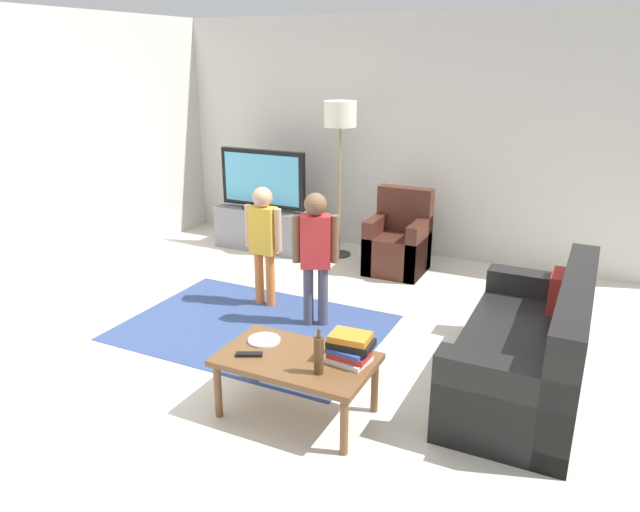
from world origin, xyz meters
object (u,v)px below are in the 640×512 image
Objects in this scene: tv_stand at (265,229)px; bottle at (319,355)px; child_center at (316,247)px; book_stack at (349,348)px; couch at (534,354)px; tv_remote at (249,354)px; armchair at (399,244)px; plate at (264,340)px; child_near_tv at (263,235)px; floor_lamp at (340,123)px; tv at (263,180)px; coffee_table at (296,364)px.

tv_stand is 3.83m from bottle.
bottle is at bearing -62.96° from child_center.
book_stack is at bearing 64.15° from bottle.
bottle is at bearing -135.97° from couch.
tv_remote is at bearing 180.00° from bottle.
bottle is at bearing -80.36° from armchair.
book_stack is 1.42× the size of plate.
plate is (-0.02, 0.22, -0.00)m from tv_remote.
child_near_tv is (0.89, -1.49, 0.44)m from tv_stand.
tv_stand is 0.67× the size of couch.
floor_lamp reaches higher than tv_stand.
plate is at bearing -179.84° from book_stack.
tv is at bearing 129.51° from book_stack.
child_center is at bearing 170.34° from couch.
armchair is 2.87× the size of book_stack.
tv is 3.35m from plate.
tv_remote is 0.77× the size of plate.
tv_stand is 7.06× the size of tv_remote.
bottle is (2.24, -3.07, -0.30)m from tv.
child_center is (0.60, -1.83, -0.83)m from floor_lamp.
tv is 5.00× the size of plate.
book_stack is at bearing -55.16° from child_center.
child_center is at bearing -16.88° from child_near_tv.
plate is at bearing -152.11° from couch.
couch reaches higher than bottle.
floor_lamp is at bearing 108.20° from child_center.
tv_stand is 1.01× the size of child_center.
armchair is 0.51× the size of floor_lamp.
tv_stand is 0.67× the size of floor_lamp.
floor_lamp is (0.92, 0.17, 0.70)m from tv.
floor_lamp is at bearing 109.44° from coffee_table.
armchair is at bearing 89.96° from plate.
coffee_table is (0.30, -2.93, 0.07)m from armchair.
child_near_tv reaches higher than armchair.
coffee_table is at bearing -162.74° from book_stack.
child_center reaches higher than tv_remote.
tv is 3.95m from couch.
coffee_table is 0.31m from tv_remote.
child_center is 1.45m from tv_remote.
child_center is 3.78× the size of book_stack.
tv is at bearing -90.00° from tv_stand.
bottle is 1.35× the size of plate.
bottle is (2.24, -3.09, 0.30)m from tv_stand.
coffee_table is 5.88× the size of tv_remote.
tv reaches higher than armchair.
tv is 3.51× the size of book_stack.
coffee_table is 0.30m from bottle.
coffee_table is 0.37m from book_stack.
armchair is 2.83m from plate.
floor_lamp is at bearing 104.86° from plate.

